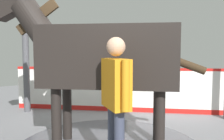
% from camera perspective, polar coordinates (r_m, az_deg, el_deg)
% --- Properties ---
extents(barrier_wall, '(4.39, 3.80, 1.14)m').
position_cam_1_polar(barrier_wall, '(6.28, 2.58, -4.98)').
color(barrier_wall, white).
rests_on(barrier_wall, ground).
extents(roof_post_near, '(0.16, 0.16, 2.88)m').
position_cam_1_polar(roof_post_near, '(6.55, -19.55, 3.20)').
color(roof_post_near, '#4C4C51').
rests_on(roof_post_near, ground).
extents(horse, '(2.78, 2.45, 2.63)m').
position_cam_1_polar(horse, '(3.91, -2.55, 3.43)').
color(horse, black).
rests_on(horse, ground).
extents(handler, '(0.32, 0.68, 1.75)m').
position_cam_1_polar(handler, '(3.05, 0.92, -6.10)').
color(handler, '#47331E').
rests_on(handler, ground).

